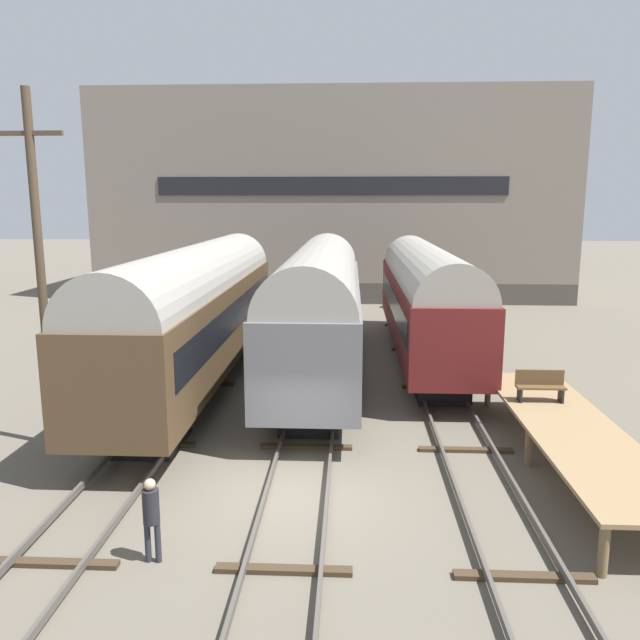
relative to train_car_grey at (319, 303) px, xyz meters
name	(u,v)px	position (x,y,z in m)	size (l,w,h in m)	color
ground_plane	(297,498)	(0.00, -10.48, -2.98)	(200.00, 200.00, 0.00)	#60594C
track_left	(111,488)	(-4.47, -10.48, -2.84)	(2.60, 60.00, 0.26)	#4C4742
track_middle	(297,492)	(0.00, -10.48, -2.84)	(2.60, 60.00, 0.26)	#4C4742
track_right	(489,497)	(4.47, -10.48, -2.84)	(2.60, 60.00, 0.26)	#4C4742
train_car_grey	(319,303)	(0.00, 0.00, 0.00)	(3.11, 17.10, 5.27)	black
train_car_brown	(197,307)	(-4.47, -1.54, 0.04)	(2.99, 18.04, 5.30)	black
train_car_maroon	(426,295)	(4.47, 2.88, -0.11)	(2.90, 16.39, 5.04)	black
station_platform	(571,429)	(7.00, -8.34, -1.96)	(2.43, 10.23, 1.12)	#8C704C
bench	(540,385)	(6.78, -6.26, -1.37)	(1.40, 0.40, 0.91)	brown
person_worker	(151,512)	(-2.56, -13.24, -1.95)	(0.32, 0.32, 1.71)	#282833
utility_pole	(40,269)	(-7.27, -7.50, 2.09)	(1.80, 0.24, 9.82)	#473828
warehouse_building	(334,198)	(-0.12, 24.06, 4.19)	(33.04, 12.36, 14.34)	#46403A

